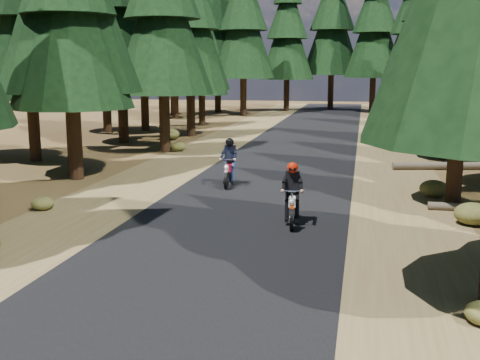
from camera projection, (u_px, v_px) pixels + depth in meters
name	position (u px, v px, depth m)	size (l,w,h in m)	color
ground	(228.00, 233.00, 15.34)	(120.00, 120.00, 0.00)	#4A341A
road	(261.00, 193.00, 20.15)	(6.00, 100.00, 0.01)	black
shoulder_l	(132.00, 188.00, 21.06)	(3.20, 100.00, 0.01)	brown
shoulder_r	(402.00, 199.00, 19.24)	(3.20, 100.00, 0.01)	brown
pine_forest	(309.00, 0.00, 34.13)	(34.59, 55.08, 16.32)	black
log_near	(458.00, 166.00, 24.73)	(0.32, 0.32, 5.42)	#4C4233
understory_shrubs	(291.00, 172.00, 22.66)	(16.39, 32.62, 0.66)	#474C1E
rider_lead	(292.00, 204.00, 16.04)	(0.76, 1.92, 1.67)	white
rider_follow	(229.00, 170.00, 21.28)	(0.70, 1.93, 1.69)	maroon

